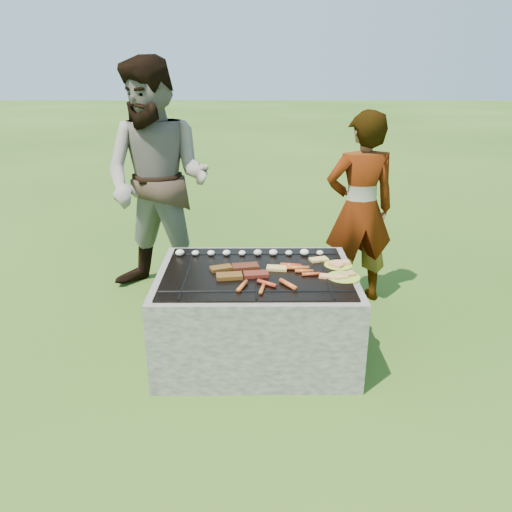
{
  "coord_description": "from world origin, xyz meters",
  "views": [
    {
      "loc": [
        -0.02,
        -3.04,
        1.86
      ],
      "look_at": [
        0.0,
        0.05,
        0.7
      ],
      "focal_mm": 35.0,
      "sensor_mm": 36.0,
      "label": 1
    }
  ],
  "objects": [
    {
      "name": "mushrooms",
      "position": [
        -0.05,
        0.3,
        0.63
      ],
      "size": [
        1.06,
        0.06,
        0.04
      ],
      "color": "#EEEACA",
      "rests_on": "fire_pit"
    },
    {
      "name": "bread_on_grate",
      "position": [
        0.31,
        0.05,
        0.62
      ],
      "size": [
        0.45,
        0.4,
        0.02
      ],
      "color": "#ECD278",
      "rests_on": "fire_pit"
    },
    {
      "name": "bystander",
      "position": [
        -0.81,
        1.05,
        0.98
      ],
      "size": [
        1.15,
        1.02,
        1.97
      ],
      "primitive_type": "imported",
      "rotation": [
        0.0,
        0.0,
        -0.33
      ],
      "color": "#A49B89",
      "rests_on": "ground"
    },
    {
      "name": "plate_far",
      "position": [
        0.56,
        0.11,
        0.61
      ],
      "size": [
        0.2,
        0.2,
        0.03
      ],
      "color": "#EBFF3C",
      "rests_on": "fire_pit"
    },
    {
      "name": "lawn",
      "position": [
        0.0,
        0.0,
        0.0
      ],
      "size": [
        60.0,
        60.0,
        0.0
      ],
      "primitive_type": "plane",
      "color": "#284812",
      "rests_on": "ground"
    },
    {
      "name": "fire_pit",
      "position": [
        0.0,
        0.0,
        0.28
      ],
      "size": [
        1.3,
        1.0,
        0.62
      ],
      "color": "#A8A095",
      "rests_on": "ground"
    },
    {
      "name": "cook",
      "position": [
        0.85,
        0.88,
        0.79
      ],
      "size": [
        0.62,
        0.44,
        1.58
      ],
      "primitive_type": "imported",
      "rotation": [
        0.0,
        0.0,
        3.26
      ],
      "color": "gray",
      "rests_on": "ground"
    },
    {
      "name": "plate_near",
      "position": [
        0.56,
        -0.1,
        0.61
      ],
      "size": [
        0.26,
        0.26,
        0.03
      ],
      "color": "#FFF73C",
      "rests_on": "fire_pit"
    },
    {
      "name": "pork_slabs",
      "position": [
        -0.11,
        -0.03,
        0.62
      ],
      "size": [
        0.39,
        0.28,
        0.03
      ],
      "color": "#8C5719",
      "rests_on": "fire_pit"
    },
    {
      "name": "sausages",
      "position": [
        0.17,
        -0.13,
        0.63
      ],
      "size": [
        0.54,
        0.47,
        0.03
      ],
      "color": "#BC371F",
      "rests_on": "fire_pit"
    }
  ]
}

